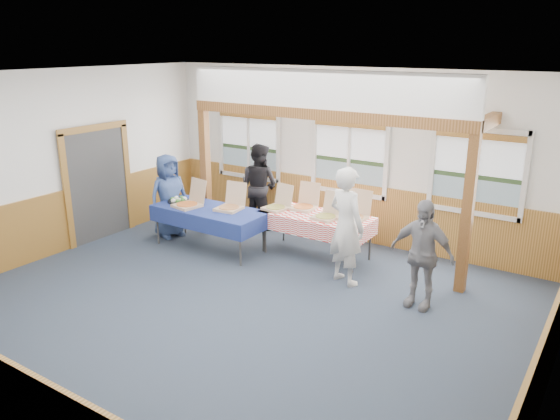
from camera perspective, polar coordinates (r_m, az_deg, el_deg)
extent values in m
plane|color=#26313E|center=(7.92, -4.57, -10.08)|extent=(8.00, 8.00, 0.00)
plane|color=white|center=(7.06, -5.19, 13.69)|extent=(8.00, 8.00, 0.00)
plane|color=silver|center=(10.23, 7.36, 5.64)|extent=(8.00, 0.00, 8.00)
plane|color=silver|center=(10.24, -22.84, 4.43)|extent=(0.00, 8.00, 8.00)
cube|color=brown|center=(10.47, 7.08, -0.03)|extent=(7.98, 0.05, 1.10)
cube|color=brown|center=(10.47, -22.11, -1.18)|extent=(0.05, 6.98, 1.10)
cube|color=brown|center=(6.33, 26.04, -13.76)|extent=(0.05, 6.98, 1.10)
cube|color=#353535|center=(10.83, -18.49, 2.54)|extent=(0.06, 1.30, 2.10)
cube|color=silver|center=(11.50, -3.25, 3.51)|extent=(1.52, 0.05, 0.08)
cube|color=silver|center=(11.26, -3.37, 10.35)|extent=(1.52, 0.05, 0.08)
cube|color=silver|center=(11.81, -6.21, 7.22)|extent=(0.08, 0.05, 1.46)
cube|color=silver|center=(10.94, -0.17, 6.52)|extent=(0.08, 0.05, 1.46)
cube|color=silver|center=(11.36, -3.31, 6.89)|extent=(0.05, 0.05, 1.30)
cube|color=slate|center=(11.47, -3.15, 5.01)|extent=(1.40, 0.02, 0.52)
cube|color=#253A1D|center=(11.41, -3.18, 6.47)|extent=(1.40, 0.02, 0.08)
cube|color=silver|center=(11.34, -3.21, 8.41)|extent=(1.40, 0.02, 0.70)
cube|color=brown|center=(11.25, -3.42, 9.83)|extent=(1.40, 0.07, 0.10)
cube|color=silver|center=(10.34, 7.07, 1.83)|extent=(1.52, 0.05, 0.08)
cube|color=silver|center=(10.06, 7.36, 9.43)|extent=(1.52, 0.05, 0.08)
cube|color=silver|center=(10.52, 3.58, 6.06)|extent=(0.08, 0.05, 1.46)
cube|color=silver|center=(9.88, 11.06, 5.05)|extent=(0.08, 0.05, 1.46)
cube|color=silver|center=(10.18, 7.21, 5.58)|extent=(0.05, 0.05, 1.30)
cube|color=slate|center=(10.30, 7.23, 3.49)|extent=(1.40, 0.02, 0.52)
cube|color=#253A1D|center=(10.23, 7.29, 5.12)|extent=(1.40, 0.02, 0.08)
cube|color=silver|center=(10.16, 7.37, 7.27)|extent=(1.40, 0.02, 0.70)
cube|color=brown|center=(10.06, 7.28, 8.86)|extent=(1.40, 0.07, 0.10)
cube|color=silver|center=(9.59, 19.44, -0.25)|extent=(1.52, 0.05, 0.08)
cube|color=silver|center=(9.30, 20.28, 7.89)|extent=(1.52, 0.05, 0.08)
cube|color=silver|center=(9.61, 15.58, 4.40)|extent=(0.08, 0.05, 1.46)
cube|color=silver|center=(9.28, 24.27, 3.07)|extent=(0.08, 0.05, 1.46)
cube|color=silver|center=(9.42, 19.85, 3.75)|extent=(0.05, 0.05, 1.30)
cube|color=slate|center=(9.55, 19.68, 1.52)|extent=(1.40, 0.02, 0.52)
cube|color=#253A1D|center=(9.48, 19.86, 3.26)|extent=(1.40, 0.02, 0.08)
cube|color=silver|center=(9.40, 20.10, 5.57)|extent=(1.40, 0.02, 0.70)
cube|color=brown|center=(9.29, 20.19, 7.27)|extent=(1.40, 0.07, 0.10)
cube|color=#5A3314|center=(10.69, -7.78, 3.93)|extent=(0.15, 0.15, 2.40)
cube|color=#5A3314|center=(8.40, 18.98, -0.54)|extent=(0.15, 0.15, 2.40)
cube|color=#5A3314|center=(9.04, 4.15, 9.94)|extent=(5.15, 0.18, 0.18)
cylinder|color=#353535|center=(10.38, -12.67, -1.55)|extent=(0.04, 0.04, 0.73)
cylinder|color=#353535|center=(10.87, -9.92, -0.53)|extent=(0.04, 0.04, 0.73)
cylinder|color=#353535|center=(9.15, -4.18, -3.72)|extent=(0.04, 0.04, 0.73)
cylinder|color=#353535|center=(9.70, -1.55, -2.44)|extent=(0.04, 0.04, 0.73)
cube|color=#353535|center=(9.88, -7.38, 0.04)|extent=(2.05, 0.87, 0.03)
cube|color=navy|center=(9.87, -7.39, 0.15)|extent=(2.11, 0.93, 0.01)
cube|color=navy|center=(9.59, -9.12, -1.34)|extent=(2.11, 0.02, 0.28)
cube|color=navy|center=(10.25, -5.70, 0.00)|extent=(2.11, 0.02, 0.28)
cylinder|color=#353535|center=(9.77, -1.75, -2.31)|extent=(0.04, 0.04, 0.73)
cylinder|color=#353535|center=(10.29, 0.38, -1.27)|extent=(0.04, 0.04, 0.73)
cylinder|color=#353535|center=(8.93, 7.63, -4.37)|extent=(0.04, 0.04, 0.73)
cylinder|color=#353535|center=(9.50, 9.40, -3.11)|extent=(0.04, 0.04, 0.73)
cube|color=#353535|center=(9.47, 3.79, -0.61)|extent=(2.00, 1.11, 0.03)
cube|color=red|center=(9.46, 3.79, -0.50)|extent=(2.07, 1.18, 0.01)
cube|color=red|center=(9.16, 2.45, -2.03)|extent=(1.92, 0.35, 0.28)
cube|color=red|center=(9.86, 5.00, -0.67)|extent=(1.92, 0.35, 0.28)
cube|color=tan|center=(10.02, -9.69, 0.46)|extent=(0.50, 0.50, 0.05)
cylinder|color=orange|center=(10.01, -9.70, 0.63)|extent=(0.44, 0.44, 0.01)
cube|color=tan|center=(10.10, -8.58, 2.03)|extent=(0.44, 0.18, 0.42)
cube|color=tan|center=(9.74, -5.37, 0.14)|extent=(0.46, 0.46, 0.05)
cylinder|color=tan|center=(9.73, -5.37, 0.31)|extent=(0.40, 0.40, 0.01)
cube|color=tan|center=(9.88, -4.62, 1.78)|extent=(0.42, 0.14, 0.41)
cube|color=tan|center=(9.72, -0.46, 0.17)|extent=(0.44, 0.44, 0.04)
cylinder|color=gold|center=(9.71, -0.46, 0.33)|extent=(0.38, 0.38, 0.01)
cube|color=tan|center=(9.82, 0.45, 1.63)|extent=(0.39, 0.15, 0.38)
cube|color=tan|center=(9.75, 2.44, 0.21)|extent=(0.43, 0.43, 0.05)
cylinder|color=orange|center=(9.74, 2.45, 0.38)|extent=(0.38, 0.38, 0.01)
cube|color=tan|center=(9.90, 3.10, 1.79)|extent=(0.41, 0.12, 0.40)
cube|color=tan|center=(9.24, 4.77, -0.80)|extent=(0.43, 0.43, 0.04)
cylinder|color=gold|center=(9.23, 4.77, -0.63)|extent=(0.38, 0.38, 0.01)
cube|color=tan|center=(9.36, 5.63, 0.78)|extent=(0.40, 0.13, 0.38)
cube|color=tan|center=(9.25, 7.60, -0.85)|extent=(0.44, 0.44, 0.05)
cylinder|color=tan|center=(9.24, 7.60, -0.67)|extent=(0.38, 0.38, 0.01)
cube|color=tan|center=(9.41, 8.38, 0.88)|extent=(0.43, 0.11, 0.42)
cylinder|color=black|center=(10.36, -10.55, 0.91)|extent=(0.41, 0.41, 0.03)
cylinder|color=silver|center=(10.35, -10.56, 1.05)|extent=(0.09, 0.09, 0.04)
sphere|color=#39702A|center=(10.27, -10.10, 0.98)|extent=(0.09, 0.09, 0.09)
sphere|color=silver|center=(10.36, -9.94, 1.13)|extent=(0.09, 0.09, 0.09)
sphere|color=#39702A|center=(10.44, -10.24, 1.23)|extent=(0.09, 0.09, 0.09)
sphere|color=silver|center=(10.45, -10.78, 1.22)|extent=(0.09, 0.09, 0.09)
sphere|color=#39702A|center=(10.38, -11.15, 1.09)|extent=(0.09, 0.09, 0.09)
sphere|color=silver|center=(10.29, -11.08, 0.95)|extent=(0.09, 0.09, 0.09)
sphere|color=#39702A|center=(10.24, -10.61, 0.90)|extent=(0.09, 0.09, 0.09)
cylinder|color=#965519|center=(8.86, 7.78, -1.34)|extent=(0.07, 0.07, 0.15)
imported|color=silver|center=(8.40, 6.94, -1.67)|extent=(0.79, 0.65, 1.86)
imported|color=black|center=(10.96, -2.20, 2.56)|extent=(0.84, 0.66, 1.71)
imported|color=navy|center=(10.64, -11.54, 1.47)|extent=(0.72, 0.90, 1.61)
imported|color=gray|center=(7.88, 14.56, -4.46)|extent=(0.95, 0.45, 1.58)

